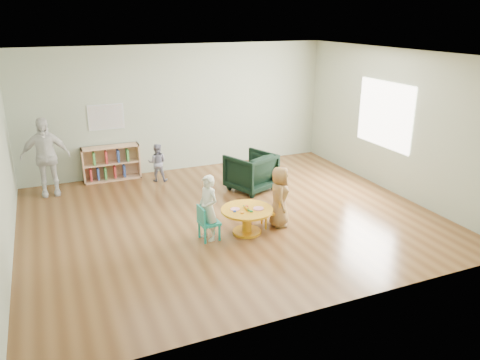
{
  "coord_description": "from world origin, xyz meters",
  "views": [
    {
      "loc": [
        -2.8,
        -7.08,
        3.4
      ],
      "look_at": [
        0.08,
        -0.3,
        0.78
      ],
      "focal_mm": 35.0,
      "sensor_mm": 36.0,
      "label": 1
    }
  ],
  "objects_px": {
    "bookshelf": "(111,163)",
    "child_left": "(208,208)",
    "adult_caretaker": "(45,157)",
    "armchair": "(251,172)",
    "child_right": "(280,197)",
    "kid_chair_right": "(272,210)",
    "kid_chair_left": "(207,222)",
    "activity_table": "(247,216)",
    "toddler": "(157,163)"
  },
  "relations": [
    {
      "from": "bookshelf",
      "to": "child_left",
      "type": "height_order",
      "value": "child_left"
    },
    {
      "from": "activity_table",
      "to": "bookshelf",
      "type": "distance_m",
      "value": 3.93
    },
    {
      "from": "bookshelf",
      "to": "child_right",
      "type": "height_order",
      "value": "child_right"
    },
    {
      "from": "kid_chair_left",
      "to": "child_left",
      "type": "height_order",
      "value": "child_left"
    },
    {
      "from": "armchair",
      "to": "adult_caretaker",
      "type": "height_order",
      "value": "adult_caretaker"
    },
    {
      "from": "bookshelf",
      "to": "kid_chair_right",
      "type": "bearing_deg",
      "value": -58.25
    },
    {
      "from": "adult_caretaker",
      "to": "child_left",
      "type": "bearing_deg",
      "value": -52.41
    },
    {
      "from": "armchair",
      "to": "child_right",
      "type": "distance_m",
      "value": 1.77
    },
    {
      "from": "kid_chair_right",
      "to": "toddler",
      "type": "relative_size",
      "value": 0.62
    },
    {
      "from": "activity_table",
      "to": "bookshelf",
      "type": "xyz_separation_m",
      "value": [
        -1.64,
        3.57,
        0.07
      ]
    },
    {
      "from": "armchair",
      "to": "toddler",
      "type": "xyz_separation_m",
      "value": [
        -1.62,
        1.27,
        0.03
      ]
    },
    {
      "from": "armchair",
      "to": "bookshelf",
      "type": "bearing_deg",
      "value": -57.42
    },
    {
      "from": "kid_chair_right",
      "to": "child_left",
      "type": "xyz_separation_m",
      "value": [
        -1.16,
        -0.06,
        0.26
      ]
    },
    {
      "from": "bookshelf",
      "to": "child_right",
      "type": "xyz_separation_m",
      "value": [
        2.26,
        -3.52,
        0.15
      ]
    },
    {
      "from": "activity_table",
      "to": "kid_chair_right",
      "type": "height_order",
      "value": "kid_chair_right"
    },
    {
      "from": "bookshelf",
      "to": "toddler",
      "type": "bearing_deg",
      "value": -28.91
    },
    {
      "from": "kid_chair_right",
      "to": "armchair",
      "type": "xyz_separation_m",
      "value": [
        0.37,
        1.71,
        0.11
      ]
    },
    {
      "from": "activity_table",
      "to": "child_right",
      "type": "relative_size",
      "value": 0.81
    },
    {
      "from": "kid_chair_left",
      "to": "toddler",
      "type": "xyz_separation_m",
      "value": [
        -0.05,
        3.05,
        0.1
      ]
    },
    {
      "from": "armchair",
      "to": "child_right",
      "type": "xyz_separation_m",
      "value": [
        -0.26,
        -1.75,
        0.14
      ]
    },
    {
      "from": "child_right",
      "to": "toddler",
      "type": "relative_size",
      "value": 1.26
    },
    {
      "from": "kid_chair_right",
      "to": "bookshelf",
      "type": "bearing_deg",
      "value": 39.2
    },
    {
      "from": "adult_caretaker",
      "to": "toddler",
      "type": "bearing_deg",
      "value": 0.04
    },
    {
      "from": "activity_table",
      "to": "armchair",
      "type": "relative_size",
      "value": 1.0
    },
    {
      "from": "armchair",
      "to": "toddler",
      "type": "height_order",
      "value": "toddler"
    },
    {
      "from": "kid_chair_right",
      "to": "child_right",
      "type": "bearing_deg",
      "value": -102.49
    },
    {
      "from": "kid_chair_left",
      "to": "toddler",
      "type": "relative_size",
      "value": 0.7
    },
    {
      "from": "child_left",
      "to": "toddler",
      "type": "xyz_separation_m",
      "value": [
        -0.09,
        3.03,
        -0.12
      ]
    },
    {
      "from": "child_left",
      "to": "toddler",
      "type": "height_order",
      "value": "child_left"
    },
    {
      "from": "child_left",
      "to": "kid_chair_left",
      "type": "bearing_deg",
      "value": -87.99
    },
    {
      "from": "kid_chair_right",
      "to": "adult_caretaker",
      "type": "relative_size",
      "value": 0.33
    },
    {
      "from": "kid_chair_right",
      "to": "bookshelf",
      "type": "height_order",
      "value": "bookshelf"
    },
    {
      "from": "activity_table",
      "to": "kid_chair_right",
      "type": "xyz_separation_m",
      "value": [
        0.51,
        0.09,
        -0.02
      ]
    },
    {
      "from": "kid_chair_left",
      "to": "child_left",
      "type": "relative_size",
      "value": 0.54
    },
    {
      "from": "activity_table",
      "to": "armchair",
      "type": "bearing_deg",
      "value": 63.97
    },
    {
      "from": "activity_table",
      "to": "child_left",
      "type": "height_order",
      "value": "child_left"
    },
    {
      "from": "adult_caretaker",
      "to": "bookshelf",
      "type": "bearing_deg",
      "value": 20.89
    },
    {
      "from": "activity_table",
      "to": "armchair",
      "type": "xyz_separation_m",
      "value": [
        0.88,
        1.8,
        0.09
      ]
    },
    {
      "from": "activity_table",
      "to": "bookshelf",
      "type": "height_order",
      "value": "bookshelf"
    },
    {
      "from": "bookshelf",
      "to": "adult_caretaker",
      "type": "xyz_separation_m",
      "value": [
        -1.27,
        -0.45,
        0.41
      ]
    },
    {
      "from": "child_left",
      "to": "child_right",
      "type": "distance_m",
      "value": 1.27
    },
    {
      "from": "bookshelf",
      "to": "child_left",
      "type": "xyz_separation_m",
      "value": [
        0.99,
        -3.53,
        0.17
      ]
    },
    {
      "from": "kid_chair_left",
      "to": "armchair",
      "type": "distance_m",
      "value": 2.37
    },
    {
      "from": "kid_chair_right",
      "to": "toddler",
      "type": "height_order",
      "value": "toddler"
    },
    {
      "from": "armchair",
      "to": "child_left",
      "type": "relative_size",
      "value": 0.79
    },
    {
      "from": "child_right",
      "to": "bookshelf",
      "type": "bearing_deg",
      "value": 55.29
    },
    {
      "from": "kid_chair_right",
      "to": "armchair",
      "type": "height_order",
      "value": "armchair"
    },
    {
      "from": "bookshelf",
      "to": "toddler",
      "type": "relative_size",
      "value": 1.46
    },
    {
      "from": "armchair",
      "to": "adult_caretaker",
      "type": "relative_size",
      "value": 0.54
    },
    {
      "from": "kid_chair_left",
      "to": "toddler",
      "type": "distance_m",
      "value": 3.05
    }
  ]
}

